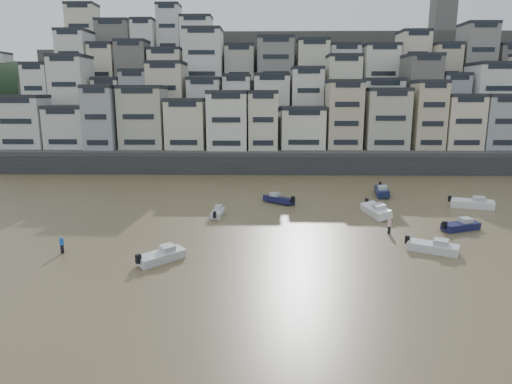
{
  "coord_description": "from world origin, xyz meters",
  "views": [
    {
      "loc": [
        4.03,
        -20.71,
        14.99
      ],
      "look_at": [
        2.9,
        30.0,
        4.0
      ],
      "focal_mm": 32.0,
      "sensor_mm": 36.0,
      "label": 1
    }
  ],
  "objects_px": {
    "boat_d": "(461,224)",
    "boat_e": "(376,209)",
    "boat_j": "(161,255)",
    "boat_f": "(218,212)",
    "person_blue": "(62,244)",
    "boat_h": "(279,198)",
    "boat_b": "(433,245)",
    "person_pink": "(389,226)",
    "boat_i": "(382,190)",
    "boat_g": "(472,202)"
  },
  "relations": [
    {
      "from": "boat_j",
      "to": "boat_h",
      "type": "distance_m",
      "value": 25.61
    },
    {
      "from": "boat_f",
      "to": "person_blue",
      "type": "height_order",
      "value": "person_blue"
    },
    {
      "from": "boat_j",
      "to": "person_pink",
      "type": "height_order",
      "value": "person_pink"
    },
    {
      "from": "boat_e",
      "to": "person_pink",
      "type": "bearing_deg",
      "value": -13.02
    },
    {
      "from": "boat_i",
      "to": "boat_b",
      "type": "xyz_separation_m",
      "value": [
        -1.31,
        -25.23,
        -0.14
      ]
    },
    {
      "from": "boat_e",
      "to": "boat_b",
      "type": "relative_size",
      "value": 1.21
    },
    {
      "from": "boat_j",
      "to": "person_pink",
      "type": "bearing_deg",
      "value": -25.34
    },
    {
      "from": "person_blue",
      "to": "boat_f",
      "type": "bearing_deg",
      "value": 45.67
    },
    {
      "from": "boat_h",
      "to": "person_blue",
      "type": "bearing_deg",
      "value": 81.66
    },
    {
      "from": "boat_h",
      "to": "boat_b",
      "type": "height_order",
      "value": "boat_b"
    },
    {
      "from": "boat_i",
      "to": "person_blue",
      "type": "distance_m",
      "value": 45.28
    },
    {
      "from": "boat_e",
      "to": "boat_f",
      "type": "bearing_deg",
      "value": -99.18
    },
    {
      "from": "boat_f",
      "to": "person_pink",
      "type": "distance_m",
      "value": 20.68
    },
    {
      "from": "boat_h",
      "to": "person_pink",
      "type": "relative_size",
      "value": 2.88
    },
    {
      "from": "boat_d",
      "to": "boat_e",
      "type": "relative_size",
      "value": 0.8
    },
    {
      "from": "boat_h",
      "to": "boat_g",
      "type": "bearing_deg",
      "value": -147.5
    },
    {
      "from": "boat_j",
      "to": "boat_f",
      "type": "distance_m",
      "value": 16.29
    },
    {
      "from": "boat_f",
      "to": "person_pink",
      "type": "xyz_separation_m",
      "value": [
        19.48,
        -6.94,
        0.3
      ]
    },
    {
      "from": "person_pink",
      "to": "boat_h",
      "type": "bearing_deg",
      "value": 129.77
    },
    {
      "from": "boat_d",
      "to": "boat_i",
      "type": "bearing_deg",
      "value": 81.53
    },
    {
      "from": "boat_b",
      "to": "person_pink",
      "type": "bearing_deg",
      "value": 142.15
    },
    {
      "from": "boat_f",
      "to": "boat_i",
      "type": "height_order",
      "value": "boat_i"
    },
    {
      "from": "boat_e",
      "to": "person_blue",
      "type": "distance_m",
      "value": 36.24
    },
    {
      "from": "boat_g",
      "to": "boat_i",
      "type": "xyz_separation_m",
      "value": [
        -10.17,
        7.47,
        0.03
      ]
    },
    {
      "from": "boat_g",
      "to": "boat_f",
      "type": "bearing_deg",
      "value": -154.69
    },
    {
      "from": "boat_e",
      "to": "person_blue",
      "type": "height_order",
      "value": "person_blue"
    },
    {
      "from": "boat_f",
      "to": "boat_e",
      "type": "height_order",
      "value": "boat_e"
    },
    {
      "from": "boat_i",
      "to": "person_pink",
      "type": "relative_size",
      "value": 3.52
    },
    {
      "from": "boat_h",
      "to": "boat_f",
      "type": "bearing_deg",
      "value": 79.34
    },
    {
      "from": "boat_f",
      "to": "boat_g",
      "type": "bearing_deg",
      "value": -77.47
    },
    {
      "from": "person_blue",
      "to": "person_pink",
      "type": "xyz_separation_m",
      "value": [
        32.97,
        6.88,
        0.0
      ]
    },
    {
      "from": "boat_d",
      "to": "boat_i",
      "type": "xyz_separation_m",
      "value": [
        -4.41,
        17.82,
        0.16
      ]
    },
    {
      "from": "boat_i",
      "to": "person_pink",
      "type": "distance_m",
      "value": 19.74
    },
    {
      "from": "boat_d",
      "to": "boat_j",
      "type": "bearing_deg",
      "value": 176.2
    },
    {
      "from": "boat_h",
      "to": "person_pink",
      "type": "height_order",
      "value": "person_pink"
    },
    {
      "from": "boat_b",
      "to": "person_pink",
      "type": "height_order",
      "value": "person_pink"
    },
    {
      "from": "person_blue",
      "to": "person_pink",
      "type": "relative_size",
      "value": 1.0
    },
    {
      "from": "boat_e",
      "to": "person_blue",
      "type": "xyz_separation_m",
      "value": [
        -33.26,
        -14.38,
        0.03
      ]
    },
    {
      "from": "boat_i",
      "to": "boat_b",
      "type": "distance_m",
      "value": 25.26
    },
    {
      "from": "boat_i",
      "to": "boat_e",
      "type": "relative_size",
      "value": 1.0
    },
    {
      "from": "boat_j",
      "to": "boat_i",
      "type": "height_order",
      "value": "boat_i"
    },
    {
      "from": "boat_i",
      "to": "boat_d",
      "type": "bearing_deg",
      "value": 22.28
    },
    {
      "from": "boat_j",
      "to": "boat_h",
      "type": "xyz_separation_m",
      "value": [
        11.28,
        22.99,
        0.01
      ]
    },
    {
      "from": "boat_b",
      "to": "person_blue",
      "type": "xyz_separation_m",
      "value": [
        -35.61,
        -0.98,
        0.18
      ]
    },
    {
      "from": "person_pink",
      "to": "boat_d",
      "type": "bearing_deg",
      "value": 10.29
    },
    {
      "from": "boat_h",
      "to": "boat_b",
      "type": "distance_m",
      "value": 24.5
    },
    {
      "from": "boat_e",
      "to": "person_blue",
      "type": "relative_size",
      "value": 3.53
    },
    {
      "from": "boat_b",
      "to": "boat_d",
      "type": "bearing_deg",
      "value": 80.36
    },
    {
      "from": "person_blue",
      "to": "person_pink",
      "type": "bearing_deg",
      "value": 11.78
    },
    {
      "from": "boat_d",
      "to": "boat_i",
      "type": "relative_size",
      "value": 0.81
    }
  ]
}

